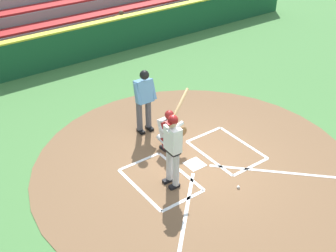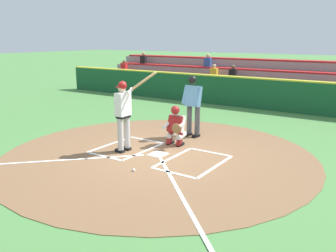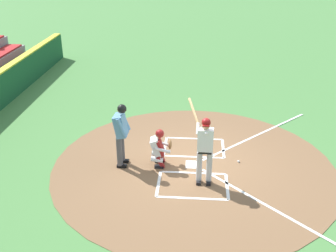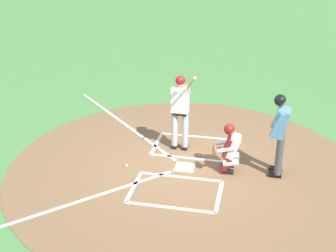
{
  "view_description": "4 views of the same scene",
  "coord_description": "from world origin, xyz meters",
  "px_view_note": "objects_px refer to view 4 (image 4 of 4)",
  "views": [
    {
      "loc": [
        5.66,
        6.66,
        6.6
      ],
      "look_at": [
        0.41,
        -0.57,
        1.0
      ],
      "focal_mm": 46.91,
      "sensor_mm": 36.0,
      "label": 1
    },
    {
      "loc": [
        -5.15,
        7.27,
        2.95
      ],
      "look_at": [
        -0.39,
        0.13,
        0.84
      ],
      "focal_mm": 38.68,
      "sensor_mm": 36.0,
      "label": 2
    },
    {
      "loc": [
        9.93,
        0.03,
        5.86
      ],
      "look_at": [
        -0.47,
        -0.76,
        0.99
      ],
      "focal_mm": 42.77,
      "sensor_mm": 36.0,
      "label": 3
    },
    {
      "loc": [
        -9.36,
        -1.61,
        5.32
      ],
      "look_at": [
        -0.57,
        0.26,
        1.26
      ],
      "focal_mm": 51.16,
      "sensor_mm": 36.0,
      "label": 4
    }
  ],
  "objects_px": {
    "batter": "(180,107)",
    "baseball": "(127,165)",
    "catcher": "(229,147)",
    "plate_umpire": "(280,130)"
  },
  "relations": [
    {
      "from": "catcher",
      "to": "baseball",
      "type": "xyz_separation_m",
      "value": [
        -0.32,
        2.27,
        -0.55
      ]
    },
    {
      "from": "baseball",
      "to": "batter",
      "type": "bearing_deg",
      "value": -42.22
    },
    {
      "from": "batter",
      "to": "baseball",
      "type": "height_order",
      "value": "batter"
    },
    {
      "from": "batter",
      "to": "baseball",
      "type": "xyz_separation_m",
      "value": [
        -1.13,
        1.02,
        -1.06
      ]
    },
    {
      "from": "catcher",
      "to": "plate_umpire",
      "type": "relative_size",
      "value": 0.61
    },
    {
      "from": "batter",
      "to": "catcher",
      "type": "xyz_separation_m",
      "value": [
        -0.81,
        -1.24,
        -0.51
      ]
    },
    {
      "from": "catcher",
      "to": "plate_umpire",
      "type": "height_order",
      "value": "plate_umpire"
    },
    {
      "from": "catcher",
      "to": "plate_umpire",
      "type": "bearing_deg",
      "value": -86.25
    },
    {
      "from": "plate_umpire",
      "to": "catcher",
      "type": "bearing_deg",
      "value": 93.75
    },
    {
      "from": "plate_umpire",
      "to": "baseball",
      "type": "relative_size",
      "value": 25.2
    }
  ]
}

